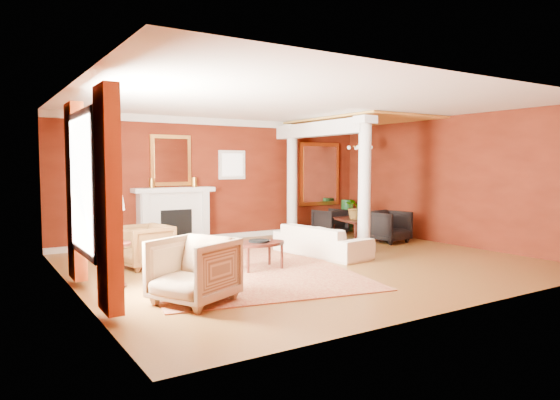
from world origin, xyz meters
TOP-DOWN VIEW (x-y plane):
  - ground at (0.00, 0.00)m, footprint 8.00×8.00m
  - room_shell at (0.00, 0.00)m, footprint 8.04×7.04m
  - fireplace at (-1.30, 3.32)m, footprint 1.85×0.42m
  - overmantel_mirror at (-1.30, 3.45)m, footprint 0.95×0.07m
  - flank_window_left at (-2.85, 3.46)m, footprint 0.70×0.07m
  - flank_window_right at (0.25, 3.46)m, footprint 0.70×0.07m
  - left_window at (-3.89, -0.60)m, footprint 0.21×2.55m
  - column_front at (1.70, 0.30)m, footprint 0.36×0.36m
  - column_back at (1.70, 3.00)m, footprint 0.36×0.36m
  - header_beam at (1.70, 1.90)m, footprint 0.30×3.20m
  - amber_ceiling at (2.85, 1.75)m, footprint 2.30×3.40m
  - dining_mirror at (2.90, 3.45)m, footprint 1.30×0.07m
  - chandelier at (2.90, 1.80)m, footprint 0.60×0.62m
  - crown_trim at (0.00, 3.46)m, footprint 8.00×0.08m
  - base_trim at (0.00, 3.46)m, footprint 8.00×0.08m
  - rug at (-1.27, 0.03)m, footprint 4.06×4.91m
  - sofa at (0.68, 0.41)m, footprint 0.91×2.11m
  - armchair_leopard at (-2.65, 1.12)m, footprint 0.88×0.92m
  - armchair_stripe at (-2.79, -1.46)m, footprint 1.18×1.20m
  - coffee_table at (-1.04, -0.10)m, footprint 0.94×0.94m
  - coffee_book at (-1.01, -0.09)m, footprint 0.16×0.11m
  - side_table at (-3.50, -0.05)m, footprint 0.57×0.57m
  - dining_table at (2.80, 1.78)m, footprint 0.82×1.46m
  - dining_chair_near at (3.02, 0.93)m, footprint 0.88×0.84m
  - dining_chair_far at (2.73, 2.76)m, footprint 0.80×0.77m
  - green_urn at (3.50, 3.00)m, footprint 0.36×0.36m
  - potted_plant at (2.74, 1.77)m, footprint 0.59×0.65m

SIDE VIEW (x-z plane):
  - ground at x=0.00m, z-range 0.00..0.00m
  - rug at x=-1.27m, z-range 0.00..0.02m
  - base_trim at x=0.00m, z-range 0.00..0.12m
  - green_urn at x=3.50m, z-range -0.09..0.78m
  - dining_chair_far at x=2.73m, z-range 0.00..0.72m
  - dining_table at x=2.80m, z-range 0.00..0.77m
  - sofa at x=0.68m, z-range 0.00..0.80m
  - dining_chair_near at x=3.02m, z-range 0.00..0.81m
  - armchair_leopard at x=-2.65m, z-range 0.00..0.83m
  - coffee_table at x=-1.04m, z-range 0.19..0.67m
  - armchair_stripe at x=-2.79m, z-range 0.00..0.94m
  - coffee_book at x=-1.01m, z-range 0.48..0.72m
  - fireplace at x=-1.30m, z-range 0.00..1.29m
  - side_table at x=-3.50m, z-range 0.24..1.66m
  - potted_plant at x=2.74m, z-range 0.77..1.24m
  - left_window at x=-3.89m, z-range 0.12..2.72m
  - column_front at x=1.70m, z-range 0.03..2.83m
  - column_back at x=1.70m, z-range 0.03..2.83m
  - dining_mirror at x=2.90m, z-range 0.70..2.40m
  - flank_window_left at x=-2.85m, z-range 1.45..2.15m
  - flank_window_right at x=0.25m, z-range 1.45..2.15m
  - overmantel_mirror at x=-1.30m, z-range 1.33..2.47m
  - room_shell at x=0.00m, z-range 0.56..3.48m
  - chandelier at x=2.90m, z-range 1.87..2.62m
  - header_beam at x=1.70m, z-range 2.46..2.78m
  - crown_trim at x=0.00m, z-range 2.74..2.90m
  - amber_ceiling at x=2.85m, z-range 2.85..2.89m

